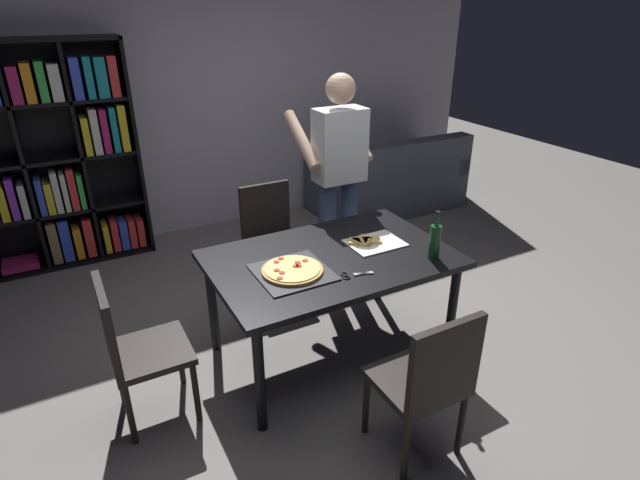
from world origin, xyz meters
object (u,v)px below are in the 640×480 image
object	(u,v)px
dining_table	(331,266)
pepperoni_pizza_on_tray	(292,271)
bookshelf	(56,159)
wine_bottle	(435,241)
chair_left_end	(133,344)
chair_near_camera	(428,378)
kitchen_scissors	(352,275)
couch	(390,184)
person_serving_pizza	(338,174)
chair_far_side	(271,233)

from	to	relation	value
dining_table	pepperoni_pizza_on_tray	world-z (taller)	pepperoni_pizza_on_tray
bookshelf	wine_bottle	xyz separation A→B (m)	(1.96, -2.70, -0.10)
chair_left_end	pepperoni_pizza_on_tray	bearing A→B (deg)	-4.93
chair_near_camera	kitchen_scissors	world-z (taller)	chair_near_camera
chair_left_end	dining_table	bearing A→B (deg)	0.00
couch	wine_bottle	distance (m)	2.74
person_serving_pizza	pepperoni_pizza_on_tray	xyz separation A→B (m)	(-0.80, -0.84, -0.23)
person_serving_pizza	wine_bottle	world-z (taller)	person_serving_pizza
chair_far_side	chair_left_end	world-z (taller)	same
chair_left_end	bookshelf	bearing A→B (deg)	93.86
couch	chair_far_side	bearing A→B (deg)	-152.17
chair_near_camera	person_serving_pizza	world-z (taller)	person_serving_pizza
chair_far_side	bookshelf	distance (m)	2.03
bookshelf	pepperoni_pizza_on_tray	world-z (taller)	bookshelf
wine_bottle	chair_left_end	bearing A→B (deg)	169.73
chair_left_end	kitchen_scissors	distance (m)	1.28
chair_near_camera	bookshelf	xyz separation A→B (m)	(-1.41, 3.36, 0.46)
chair_left_end	wine_bottle	world-z (taller)	wine_bottle
couch	person_serving_pizza	xyz separation A→B (m)	(-1.41, -1.22, 0.70)
wine_bottle	couch	bearing A→B (deg)	59.74
couch	dining_table	bearing A→B (deg)	-133.72
kitchen_scissors	chair_left_end	bearing A→B (deg)	167.35
person_serving_pizza	kitchen_scissors	bearing A→B (deg)	-116.07
chair_near_camera	wine_bottle	distance (m)	0.93
chair_near_camera	kitchen_scissors	distance (m)	0.75
couch	kitchen_scissors	world-z (taller)	couch
chair_left_end	bookshelf	world-z (taller)	bookshelf
dining_table	person_serving_pizza	xyz separation A→B (m)	(0.49, 0.76, 0.32)
couch	pepperoni_pizza_on_tray	size ratio (longest dim) A/B	3.99
pepperoni_pizza_on_tray	wine_bottle	distance (m)	0.90
kitchen_scissors	dining_table	bearing A→B (deg)	86.60
pepperoni_pizza_on_tray	wine_bottle	bearing A→B (deg)	-15.86
person_serving_pizza	chair_near_camera	bearing A→B (deg)	-105.73
chair_far_side	kitchen_scissors	distance (m)	1.28
dining_table	chair_left_end	size ratio (longest dim) A/B	1.69
dining_table	wine_bottle	world-z (taller)	wine_bottle
chair_left_end	bookshelf	distance (m)	2.42
chair_near_camera	chair_far_side	xyz separation A→B (m)	(0.00, 1.97, 0.00)
person_serving_pizza	pepperoni_pizza_on_tray	size ratio (longest dim) A/B	4.10
chair_left_end	wine_bottle	bearing A→B (deg)	-10.27
couch	person_serving_pizza	size ratio (longest dim) A/B	0.97
dining_table	chair_near_camera	world-z (taller)	chair_near_camera
chair_near_camera	pepperoni_pizza_on_tray	xyz separation A→B (m)	(-0.31, 0.90, 0.25)
chair_near_camera	chair_left_end	xyz separation A→B (m)	(-1.25, 0.98, 0.00)
dining_table	pepperoni_pizza_on_tray	size ratio (longest dim) A/B	3.57
chair_near_camera	couch	xyz separation A→B (m)	(1.90, 2.97, -0.21)
couch	chair_near_camera	bearing A→B (deg)	-122.60
bookshelf	kitchen_scissors	distance (m)	3.00
bookshelf	person_serving_pizza	size ratio (longest dim) A/B	1.11
chair_far_side	kitchen_scissors	bearing A→B (deg)	-90.74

